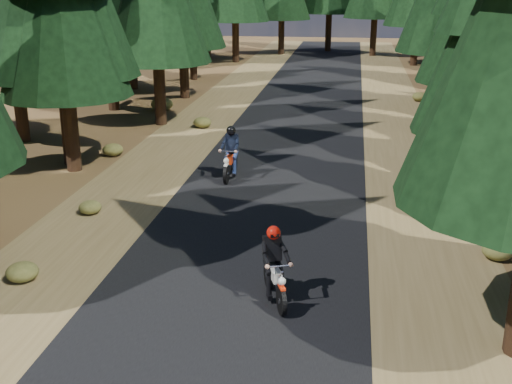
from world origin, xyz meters
TOP-DOWN VIEW (x-y plane):
  - ground at (0.00, 0.00)m, footprint 120.00×120.00m
  - road at (0.00, 5.00)m, footprint 6.00×100.00m
  - shoulder_l at (-4.60, 5.00)m, footprint 3.20×100.00m
  - shoulder_r at (4.60, 5.00)m, footprint 3.20×100.00m
  - log_near at (8.10, 10.55)m, footprint 3.47×4.05m
  - understory_shrubs at (1.36, 8.43)m, footprint 14.87×32.23m
  - rider_lead at (0.99, -2.41)m, footprint 1.16×1.92m
  - rider_follow at (-1.56, 6.03)m, footprint 0.64×2.01m

SIDE VIEW (x-z plane):
  - ground at x=0.00m, z-range 0.00..0.00m
  - shoulder_l at x=-4.60m, z-range 0.00..0.01m
  - shoulder_r at x=4.60m, z-range 0.00..0.01m
  - road at x=0.00m, z-range 0.00..0.01m
  - log_near at x=8.10m, z-range 0.00..0.32m
  - understory_shrubs at x=1.36m, z-range -0.05..0.63m
  - rider_lead at x=0.99m, z-range -0.27..1.37m
  - rider_follow at x=-1.56m, z-range -0.29..1.49m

